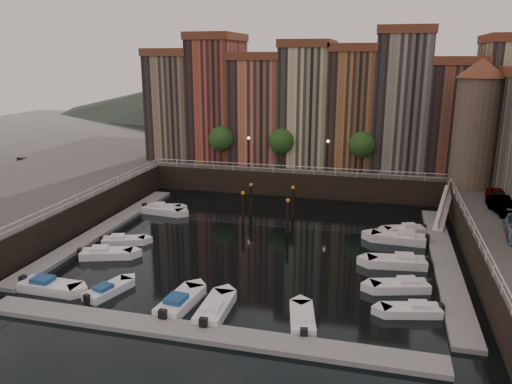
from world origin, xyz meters
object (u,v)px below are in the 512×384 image
(mooring_pilings, at_px, (268,207))
(boat_left_0, at_px, (49,286))
(corner_tower, at_px, (476,122))
(car_a, at_px, (499,198))
(car_b, at_px, (505,207))
(boat_left_1, at_px, (105,253))
(boat_left_2, at_px, (123,240))
(gangway, at_px, (444,206))

(mooring_pilings, height_order, boat_left_0, mooring_pilings)
(corner_tower, height_order, mooring_pilings, corner_tower)
(car_a, relative_size, car_b, 0.95)
(boat_left_1, height_order, car_b, car_b)
(boat_left_2, relative_size, car_b, 0.88)
(corner_tower, bearing_deg, boat_left_2, -150.64)
(boat_left_2, bearing_deg, boat_left_0, -112.47)
(mooring_pilings, bearing_deg, car_b, -4.12)
(corner_tower, distance_m, mooring_pilings, 24.07)
(car_a, bearing_deg, boat_left_1, -160.41)
(car_b, bearing_deg, corner_tower, 88.13)
(corner_tower, relative_size, boat_left_0, 2.81)
(mooring_pilings, bearing_deg, boat_left_1, -131.39)
(corner_tower, xyz_separation_m, boat_left_2, (-32.55, -18.31, -9.87))
(gangway, bearing_deg, boat_left_1, -149.76)
(mooring_pilings, relative_size, boat_left_0, 1.11)
(boat_left_1, relative_size, car_a, 1.05)
(gangway, bearing_deg, boat_left_0, -141.42)
(corner_tower, bearing_deg, car_b, -81.42)
(mooring_pilings, bearing_deg, car_a, 3.71)
(car_b, bearing_deg, car_a, 76.79)
(gangway, bearing_deg, car_b, -52.00)
(car_a, xyz_separation_m, car_b, (-0.15, -3.07, 0.01))
(boat_left_1, height_order, car_a, car_a)
(mooring_pilings, relative_size, car_b, 1.14)
(car_a, distance_m, car_b, 3.07)
(mooring_pilings, distance_m, boat_left_1, 17.50)
(corner_tower, distance_m, gangway, 9.86)
(mooring_pilings, relative_size, boat_left_2, 1.30)
(gangway, relative_size, car_a, 1.82)
(gangway, bearing_deg, corner_tower, 57.20)
(boat_left_2, bearing_deg, gangway, 4.97)
(gangway, distance_m, boat_left_2, 32.75)
(boat_left_2, distance_m, car_a, 36.18)
(boat_left_0, bearing_deg, mooring_pilings, 59.63)
(boat_left_0, height_order, boat_left_2, boat_left_0)
(corner_tower, xyz_separation_m, car_a, (1.68, -7.11, -6.42))
(gangway, relative_size, mooring_pilings, 1.52)
(gangway, relative_size, car_b, 1.74)
(boat_left_0, bearing_deg, boat_left_2, 88.61)
(boat_left_2, xyz_separation_m, car_b, (34.08, 8.13, 3.47))
(corner_tower, relative_size, car_b, 2.89)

